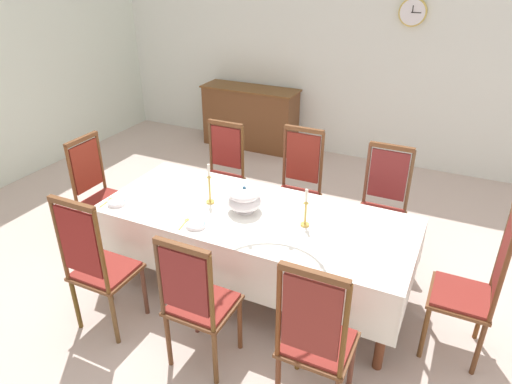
# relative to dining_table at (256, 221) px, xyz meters

# --- Properties ---
(ground) EXTENTS (7.52, 6.89, 0.04)m
(ground) POSITION_rel_dining_table_xyz_m (0.00, -0.13, -0.71)
(ground) COLOR beige
(back_wall) EXTENTS (7.52, 0.08, 3.12)m
(back_wall) POSITION_rel_dining_table_xyz_m (0.00, 3.35, 0.87)
(back_wall) COLOR silver
(back_wall) RESTS_ON ground
(dining_table) EXTENTS (2.55, 1.05, 0.76)m
(dining_table) POSITION_rel_dining_table_xyz_m (0.00, 0.00, 0.00)
(dining_table) COLOR brown
(dining_table) RESTS_ON ground
(tablecloth) EXTENTS (2.57, 1.07, 0.43)m
(tablecloth) POSITION_rel_dining_table_xyz_m (0.00, 0.00, -0.04)
(tablecloth) COLOR white
(tablecloth) RESTS_ON dining_table
(chair_south_a) EXTENTS (0.44, 0.42, 1.19)m
(chair_south_a) POSITION_rel_dining_table_xyz_m (-0.86, -0.94, -0.08)
(chair_south_a) COLOR brown
(chair_south_a) RESTS_ON ground
(chair_north_a) EXTENTS (0.44, 0.42, 1.09)m
(chair_north_a) POSITION_rel_dining_table_xyz_m (-0.86, 0.93, -0.12)
(chair_north_a) COLOR brown
(chair_north_a) RESTS_ON ground
(chair_south_b) EXTENTS (0.44, 0.42, 1.10)m
(chair_south_b) POSITION_rel_dining_table_xyz_m (0.01, -0.93, -0.12)
(chair_south_b) COLOR brown
(chair_south_b) RESTS_ON ground
(chair_north_b) EXTENTS (0.44, 0.42, 1.16)m
(chair_north_b) POSITION_rel_dining_table_xyz_m (0.01, 0.93, -0.09)
(chair_north_b) COLOR brown
(chair_north_b) RESTS_ON ground
(chair_south_c) EXTENTS (0.44, 0.42, 1.18)m
(chair_south_c) POSITION_rel_dining_table_xyz_m (0.85, -0.94, -0.09)
(chair_south_c) COLOR brown
(chair_south_c) RESTS_ON ground
(chair_north_c) EXTENTS (0.44, 0.42, 1.13)m
(chair_north_c) POSITION_rel_dining_table_xyz_m (0.85, 0.93, -0.11)
(chair_north_c) COLOR brown
(chair_north_c) RESTS_ON ground
(chair_head_west) EXTENTS (0.42, 0.44, 1.13)m
(chair_head_west) POSITION_rel_dining_table_xyz_m (-1.68, 0.00, -0.11)
(chair_head_west) COLOR brown
(chair_head_west) RESTS_ON ground
(chair_head_east) EXTENTS (0.42, 0.44, 1.21)m
(chair_head_east) POSITION_rel_dining_table_xyz_m (1.69, 0.00, -0.08)
(chair_head_east) COLOR brown
(chair_head_east) RESTS_ON ground
(soup_tureen) EXTENTS (0.29, 0.29, 0.23)m
(soup_tureen) POSITION_rel_dining_table_xyz_m (-0.10, 0.00, 0.18)
(soup_tureen) COLOR white
(soup_tureen) RESTS_ON tablecloth
(candlestick_west) EXTENTS (0.07, 0.07, 0.36)m
(candlestick_west) POSITION_rel_dining_table_xyz_m (-0.43, 0.00, 0.22)
(candlestick_west) COLOR gold
(candlestick_west) RESTS_ON tablecloth
(candlestick_east) EXTENTS (0.07, 0.07, 0.32)m
(candlestick_east) POSITION_rel_dining_table_xyz_m (0.43, 0.00, 0.20)
(candlestick_east) COLOR gold
(candlestick_east) RESTS_ON tablecloth
(bowl_near_left) EXTENTS (0.15, 0.15, 0.03)m
(bowl_near_left) POSITION_rel_dining_table_xyz_m (-1.13, -0.37, 0.09)
(bowl_near_left) COLOR white
(bowl_near_left) RESTS_ON tablecloth
(bowl_near_right) EXTENTS (0.15, 0.15, 0.03)m
(bowl_near_right) POSITION_rel_dining_table_xyz_m (-0.33, -0.38, 0.09)
(bowl_near_right) COLOR white
(bowl_near_right) RESTS_ON tablecloth
(spoon_primary) EXTENTS (0.04, 0.18, 0.01)m
(spoon_primary) POSITION_rel_dining_table_xyz_m (-1.23, -0.35, 0.08)
(spoon_primary) COLOR gold
(spoon_primary) RESTS_ON tablecloth
(spoon_secondary) EXTENTS (0.05, 0.18, 0.01)m
(spoon_secondary) POSITION_rel_dining_table_xyz_m (-0.44, -0.36, 0.08)
(spoon_secondary) COLOR gold
(spoon_secondary) RESTS_ON tablecloth
(sideboard) EXTENTS (1.44, 0.48, 0.90)m
(sideboard) POSITION_rel_dining_table_xyz_m (-1.55, 3.03, -0.23)
(sideboard) COLOR brown
(sideboard) RESTS_ON ground
(mounted_clock) EXTENTS (0.34, 0.06, 0.34)m
(mounted_clock) POSITION_rel_dining_table_xyz_m (0.54, 3.28, 1.32)
(mounted_clock) COLOR #D1B251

